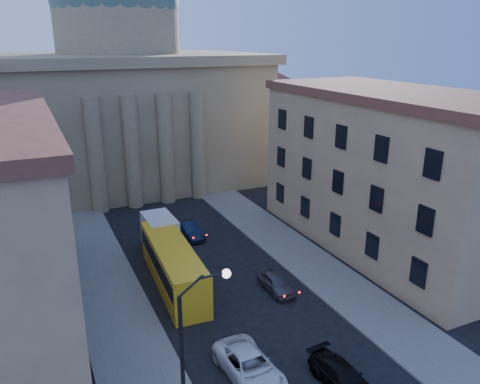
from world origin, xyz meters
name	(u,v)px	position (x,y,z in m)	size (l,w,h in m)	color
sidewalk_left	(124,332)	(-8.50, 18.00, 0.07)	(5.00, 60.00, 0.15)	#5E5A55
sidewalk_right	(332,280)	(8.50, 18.00, 0.07)	(5.00, 60.00, 0.15)	#5E5A55
church	(123,93)	(0.00, 55.47, 11.88)	(68.02, 28.76, 36.60)	olive
building_right	(388,170)	(17.00, 22.00, 7.42)	(11.60, 26.60, 14.70)	tan
street_lamp	(192,344)	(-6.97, 8.00, 5.29)	(2.62, 0.44, 8.83)	black
car_left_mid	(250,367)	(-2.71, 10.50, 0.79)	(2.61, 5.66, 1.57)	white
car_right_mid	(342,377)	(1.71, 7.60, 0.69)	(1.93, 4.75, 1.38)	black
car_right_far	(276,283)	(3.50, 18.57, 0.69)	(1.63, 4.06, 1.38)	#444448
car_right_distant	(189,230)	(0.80, 31.43, 0.75)	(1.58, 4.54, 1.50)	black
city_bus	(173,264)	(-3.46, 22.94, 1.82)	(3.45, 12.16, 3.39)	yellow
box_truck	(163,239)	(-2.71, 28.48, 1.64)	(2.56, 6.32, 3.46)	silver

